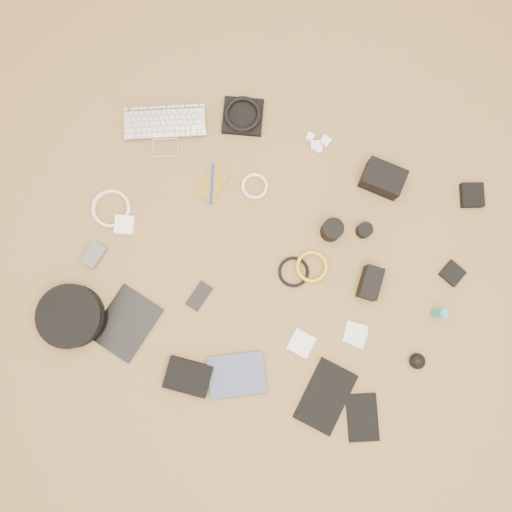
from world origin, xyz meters
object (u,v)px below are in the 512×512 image
(tablet, at_px, (126,323))
(headphone_case, at_px, (71,316))
(phone, at_px, (199,296))
(paperback, at_px, (239,396))
(dslr_camera, at_px, (383,179))
(laptop, at_px, (166,134))

(tablet, distance_m, headphone_case, 0.19)
(phone, distance_m, paperback, 0.38)
(headphone_case, bearing_deg, dslr_camera, 41.15)
(phone, xyz_separation_m, headphone_case, (-0.40, -0.20, 0.03))
(tablet, height_order, phone, tablet)
(laptop, bearing_deg, headphone_case, -118.35)
(tablet, xyz_separation_m, headphone_case, (-0.19, -0.03, 0.03))
(laptop, height_order, paperback, laptop)
(phone, xyz_separation_m, paperback, (0.24, -0.29, 0.01))
(dslr_camera, distance_m, tablet, 1.05)
(tablet, bearing_deg, laptop, 112.45)
(paperback, bearing_deg, laptop, 9.24)
(paperback, bearing_deg, tablet, 50.79)
(laptop, relative_size, paperback, 1.55)
(dslr_camera, height_order, tablet, dslr_camera)
(phone, bearing_deg, headphone_case, -137.66)
(laptop, xyz_separation_m, paperback, (0.54, -0.82, -0.00))
(laptop, height_order, dslr_camera, dslr_camera)
(paperback, bearing_deg, dslr_camera, -40.85)
(headphone_case, bearing_deg, phone, 26.25)
(dslr_camera, relative_size, headphone_case, 0.64)
(phone, bearing_deg, paperback, -34.21)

